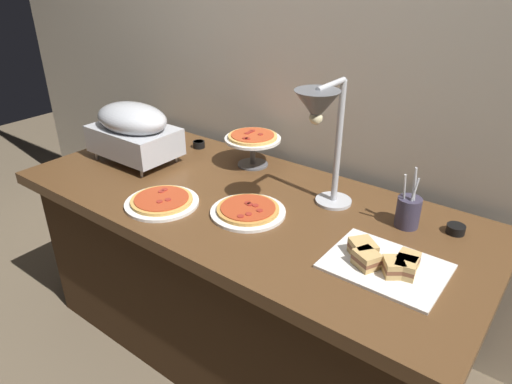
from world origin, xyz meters
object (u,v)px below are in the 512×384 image
Objects in this scene: heat_lamp at (321,119)px; sauce_cup_near at (456,229)px; chafing_dish at (133,130)px; pizza_plate_front at (248,211)px; sauce_cup_far at (199,144)px; sandwich_platter at (385,263)px; utensil_holder at (408,211)px; pizza_plate_center at (162,201)px; pizza_plate_raised_stand at (253,141)px.

heat_lamp is 0.60m from sauce_cup_near.
chafing_dish is 1.42× the size of pizza_plate_front.
sauce_cup_far is at bearing 148.32° from pizza_plate_front.
heat_lamp is at bearing 31.16° from pizza_plate_front.
sandwich_platter is 0.36m from sauce_cup_near.
sauce_cup_near is at bearing 20.40° from utensil_holder.
pizza_plate_center is at bearing -27.89° from chafing_dish.
pizza_plate_raised_stand is (0.47, 0.29, -0.03)m from chafing_dish.
pizza_plate_raised_stand is at bearing 154.71° from sandwich_platter.
pizza_plate_raised_stand is (0.05, 0.51, 0.11)m from pizza_plate_center.
heat_lamp is at bearing -155.65° from sauce_cup_near.
utensil_holder is (1.22, 0.19, -0.09)m from chafing_dish.
pizza_plate_raised_stand is 0.77m from utensil_holder.
sauce_cup_far is 1.11m from utensil_holder.
sauce_cup_far reaches higher than sauce_cup_near.
chafing_dish reaches higher than sandwich_platter.
chafing_dish is 0.55m from pizza_plate_raised_stand.
utensil_holder is at bearing -159.60° from sauce_cup_near.
pizza_plate_center is 4.50× the size of sauce_cup_near.
sandwich_platter is (0.80, -0.38, -0.10)m from pizza_plate_raised_stand.
pizza_plate_center is 1.25× the size of utensil_holder.
heat_lamp is 1.93× the size of pizza_plate_raised_stand.
chafing_dish is at bearing -111.77° from sauce_cup_far.
heat_lamp reaches higher than pizza_plate_front.
pizza_plate_center is 0.52m from pizza_plate_raised_stand.
heat_lamp reaches higher than utensil_holder.
utensil_holder is at bearing 9.04° from chafing_dish.
sauce_cup_near is (0.44, 0.20, -0.36)m from heat_lamp.
sauce_cup_near is at bearing 10.36° from chafing_dish.
heat_lamp reaches higher than sauce_cup_far.
sauce_cup_far is at bearing 68.23° from chafing_dish.
pizza_plate_front and pizza_plate_center have the same top height.
heat_lamp is 7.70× the size of sauce_cup_near.
chafing_dish is at bearing 174.04° from pizza_plate_front.
utensil_holder is (0.76, -0.09, -0.06)m from pizza_plate_raised_stand.
heat_lamp is at bearing 3.13° from chafing_dish.
sauce_cup_near is at bearing -2.34° from pizza_plate_raised_stand.
chafing_dish is at bearing 152.11° from pizza_plate_center.
pizza_plate_front is (-0.21, -0.13, -0.36)m from heat_lamp.
chafing_dish is at bearing 175.98° from sandwich_platter.
sauce_cup_near is (0.91, -0.04, -0.10)m from pizza_plate_raised_stand.
sandwich_platter is at bearing -1.41° from pizza_plate_front.
pizza_plate_raised_stand is at bearing 153.06° from heat_lamp.
heat_lamp reaches higher than sauce_cup_near.
sandwich_platter is at bearing -18.64° from sauce_cup_far.
pizza_plate_raised_stand is 1.11× the size of utensil_holder.
utensil_holder is (0.50, 0.27, 0.05)m from pizza_plate_front.
pizza_plate_raised_stand is 0.36m from sauce_cup_far.
sauce_cup_near is at bearing 26.63° from pizza_plate_front.
pizza_plate_front is at bearing -153.37° from sauce_cup_near.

